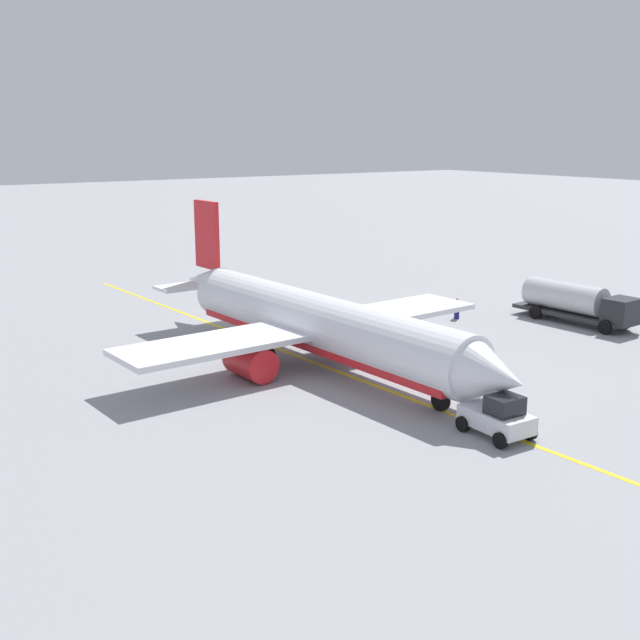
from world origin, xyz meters
name	(u,v)px	position (x,y,z in m)	size (l,w,h in m)	color
ground_plane	(320,365)	(0.00, 0.00, 0.00)	(400.00, 400.00, 0.00)	#939399
airplane	(315,324)	(-0.50, -0.03, 2.64)	(33.86, 26.62, 9.63)	white
fuel_tanker	(576,302)	(1.85, 23.17, 1.72)	(10.27, 3.27, 3.15)	#2D2D33
pushback_tug	(498,417)	(15.12, 0.36, 1.01)	(3.65, 2.39, 2.20)	silver
refueling_worker	(457,309)	(-4.54, 16.52, 0.82)	(0.63, 0.57, 1.71)	navy
safety_cone_nose	(502,391)	(11.15, 4.95, 0.36)	(0.64, 0.64, 0.71)	#F2590F
safety_cone_wingtip	(510,410)	(13.40, 3.13, 0.29)	(0.53, 0.53, 0.58)	#F2590F
taxi_line_marking	(320,365)	(0.00, 0.00, 0.01)	(71.37, 0.30, 0.01)	yellow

